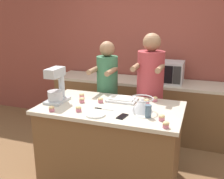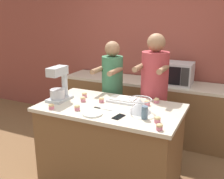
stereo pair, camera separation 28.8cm
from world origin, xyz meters
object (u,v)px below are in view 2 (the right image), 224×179
(cupcake_0, at_px, (159,127))
(cupcake_8, at_px, (84,95))
(stand_mixer, at_px, (59,86))
(person_right, at_px, (154,97))
(mixing_bowl, at_px, (140,105))
(cupcake_1, at_px, (157,119))
(cupcake_6, at_px, (147,103))
(cupcake_3, at_px, (101,100))
(cupcake_5, at_px, (83,99))
(baking_tray, at_px, (123,100))
(drinking_glass, at_px, (145,112))
(cupcake_7, at_px, (77,107))
(cupcake_4, at_px, (157,100))
(person_left, at_px, (112,95))
(knife, at_px, (102,109))
(cupcake_2, at_px, (51,106))
(microwave_oven, at_px, (174,73))
(small_plate, at_px, (92,114))
(cell_phone, at_px, (119,117))

(cupcake_0, xyz_separation_m, cupcake_8, (-1.09, 0.53, 0.00))
(stand_mixer, bearing_deg, person_right, 36.57)
(mixing_bowl, distance_m, cupcake_1, 0.30)
(stand_mixer, distance_m, cupcake_6, 1.04)
(cupcake_3, bearing_deg, stand_mixer, -163.84)
(cupcake_5, bearing_deg, baking_tray, 27.34)
(person_right, xyz_separation_m, mixing_bowl, (0.05, -0.68, 0.12))
(cupcake_8, bearing_deg, cupcake_5, -63.98)
(drinking_glass, relative_size, cupcake_7, 2.07)
(baking_tray, xyz_separation_m, cupcake_7, (-0.32, -0.49, 0.01))
(mixing_bowl, bearing_deg, person_right, 94.34)
(stand_mixer, bearing_deg, cupcake_0, -13.39)
(cupcake_4, distance_m, cupcake_8, 0.88)
(person_left, bearing_deg, cupcake_8, -107.75)
(cupcake_3, bearing_deg, knife, -61.22)
(person_left, relative_size, cupcake_2, 25.80)
(microwave_oven, relative_size, knife, 2.50)
(person_left, bearing_deg, baking_tray, -50.44)
(cupcake_0, bearing_deg, small_plate, 174.52)
(cell_phone, bearing_deg, person_right, 84.12)
(stand_mixer, bearing_deg, cupcake_4, 20.05)
(microwave_oven, xyz_separation_m, cupcake_5, (-0.73, -1.39, -0.10))
(baking_tray, bearing_deg, person_left, 129.56)
(person_left, relative_size, knife, 7.18)
(cupcake_0, xyz_separation_m, cupcake_4, (-0.23, 0.70, 0.00))
(mixing_bowl, height_order, drinking_glass, mixing_bowl)
(microwave_oven, bearing_deg, cupcake_2, -117.42)
(microwave_oven, xyz_separation_m, knife, (-0.42, -1.51, -0.13))
(cupcake_7, bearing_deg, person_right, 57.79)
(person_left, xyz_separation_m, cupcake_0, (0.94, -1.01, 0.12))
(person_right, distance_m, cupcake_5, 0.92)
(knife, bearing_deg, cupcake_5, 158.32)
(cell_phone, distance_m, small_plate, 0.27)
(cell_phone, height_order, cupcake_8, cupcake_8)
(cupcake_2, relative_size, cupcake_6, 1.00)
(drinking_glass, relative_size, cupcake_4, 2.07)
(drinking_glass, xyz_separation_m, cupcake_8, (-0.89, 0.34, -0.03))
(knife, xyz_separation_m, cupcake_7, (-0.22, -0.15, 0.03))
(person_left, bearing_deg, cupcake_1, -44.25)
(cupcake_2, height_order, cupcake_5, same)
(knife, xyz_separation_m, cupcake_0, (0.70, -0.26, 0.03))
(cupcake_4, bearing_deg, knife, -137.03)
(baking_tray, bearing_deg, cupcake_6, -3.80)
(cupcake_0, distance_m, cupcake_6, 0.65)
(stand_mixer, height_order, small_plate, stand_mixer)
(cupcake_4, distance_m, cupcake_7, 0.91)
(cupcake_0, distance_m, cupcake_2, 1.19)
(baking_tray, distance_m, microwave_oven, 1.22)
(mixing_bowl, height_order, cupcake_7, mixing_bowl)
(person_right, height_order, cupcake_4, person_right)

